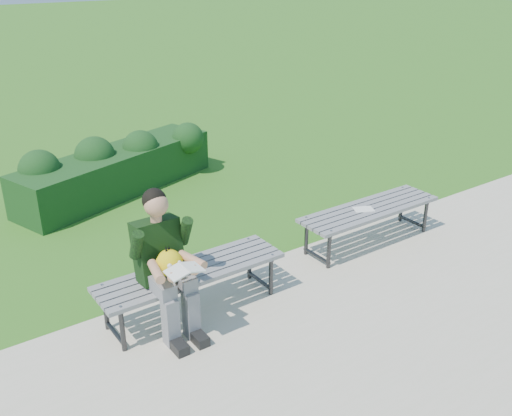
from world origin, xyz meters
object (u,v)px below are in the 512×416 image
(bench_left, at_px, (191,274))
(bench_right, at_px, (369,212))
(hedge, at_px, (116,166))
(seated_boy, at_px, (165,259))
(paper_sheet, at_px, (364,209))

(bench_left, relative_size, bench_right, 1.00)
(hedge, xyz_separation_m, seated_boy, (-0.91, -3.41, 0.33))
(seated_boy, bearing_deg, bench_left, 17.45)
(bench_left, bearing_deg, bench_right, 1.59)
(seated_boy, bearing_deg, hedge, 75.13)
(hedge, height_order, seated_boy, seated_boy)
(seated_boy, xyz_separation_m, paper_sheet, (2.58, 0.16, -0.24))
(hedge, relative_size, paper_sheet, 11.86)
(bench_left, bearing_deg, hedge, 79.64)
(hedge, height_order, paper_sheet, hedge)
(seated_boy, height_order, paper_sheet, seated_boy)
(seated_boy, distance_m, paper_sheet, 2.60)
(bench_left, relative_size, seated_boy, 1.37)
(bench_right, bearing_deg, paper_sheet, 180.00)
(hedge, bearing_deg, paper_sheet, -62.77)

